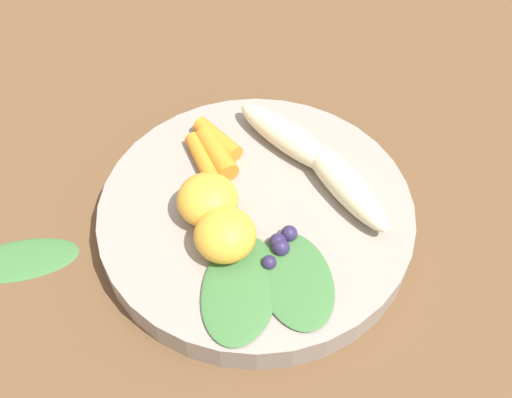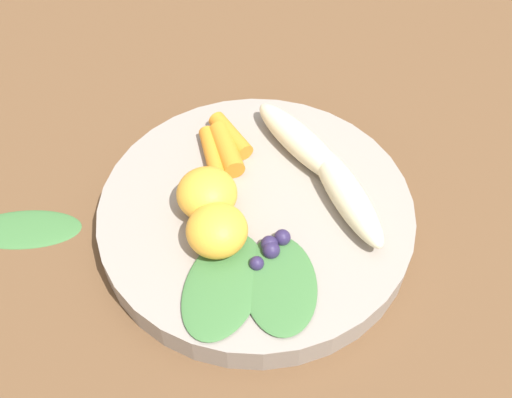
{
  "view_description": "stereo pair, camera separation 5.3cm",
  "coord_description": "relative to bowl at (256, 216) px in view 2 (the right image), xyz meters",
  "views": [
    {
      "loc": [
        0.31,
        -0.13,
        0.46
      ],
      "look_at": [
        0.0,
        0.0,
        0.04
      ],
      "focal_mm": 43.46,
      "sensor_mm": 36.0,
      "label": 1
    },
    {
      "loc": [
        0.33,
        -0.08,
        0.46
      ],
      "look_at": [
        0.0,
        0.0,
        0.04
      ],
      "focal_mm": 43.46,
      "sensor_mm": 36.0,
      "label": 2
    }
  ],
  "objects": [
    {
      "name": "carrot_mid_left",
      "position": [
        -0.06,
        -0.01,
        0.02
      ],
      "size": [
        0.06,
        0.02,
        0.02
      ],
      "primitive_type": "cylinder",
      "rotation": [
        0.0,
        1.57,
        3.21
      ],
      "color": "orange",
      "rests_on": "bowl"
    },
    {
      "name": "ground_plane",
      "position": [
        0.0,
        0.0,
        -0.01
      ],
      "size": [
        2.4,
        2.4,
        0.0
      ],
      "primitive_type": "plane",
      "color": "brown"
    },
    {
      "name": "kale_leaf_right",
      "position": [
        0.08,
        -0.0,
        0.02
      ],
      "size": [
        0.1,
        0.08,
        0.01
      ],
      "primitive_type": "ellipsoid",
      "rotation": [
        0.0,
        0.0,
        6.1
      ],
      "color": "#3D7038",
      "rests_on": "bowl"
    },
    {
      "name": "bowl",
      "position": [
        0.0,
        0.0,
        0.0
      ],
      "size": [
        0.28,
        0.28,
        0.03
      ],
      "primitive_type": "cylinder",
      "color": "gray",
      "rests_on": "ground_plane"
    },
    {
      "name": "carrot_front",
      "position": [
        -0.08,
        -0.01,
        0.02
      ],
      "size": [
        0.06,
        0.03,
        0.02
      ],
      "primitive_type": "cylinder",
      "rotation": [
        0.0,
        1.57,
        3.48
      ],
      "color": "orange",
      "rests_on": "bowl"
    },
    {
      "name": "blueberry_pile",
      "position": [
        0.05,
        0.0,
        0.02
      ],
      "size": [
        0.03,
        0.04,
        0.01
      ],
      "color": "#2D234C",
      "rests_on": "bowl"
    },
    {
      "name": "orange_segment_far",
      "position": [
        -0.01,
        -0.04,
        0.03
      ],
      "size": [
        0.05,
        0.05,
        0.04
      ],
      "primitive_type": "ellipsoid",
      "color": "#F4A833",
      "rests_on": "bowl"
    },
    {
      "name": "banana_peeled_right",
      "position": [
        0.02,
        0.08,
        0.03
      ],
      "size": [
        0.12,
        0.05,
        0.03
      ],
      "primitive_type": "ellipsoid",
      "rotation": [
        0.0,
        0.0,
        3.29
      ],
      "color": "beige",
      "rests_on": "bowl"
    },
    {
      "name": "kale_leaf_stray",
      "position": [
        -0.04,
        -0.21,
        -0.01
      ],
      "size": [
        0.06,
        0.11,
        0.01
      ],
      "primitive_type": "ellipsoid",
      "rotation": [
        0.0,
        0.0,
        4.52
      ],
      "color": "#3D7038",
      "rests_on": "ground_plane"
    },
    {
      "name": "banana_peeled_left",
      "position": [
        -0.05,
        0.06,
        0.03
      ],
      "size": [
        0.12,
        0.07,
        0.03
      ],
      "primitive_type": "ellipsoid",
      "rotation": [
        0.0,
        0.0,
        3.54
      ],
      "color": "beige",
      "rests_on": "bowl"
    },
    {
      "name": "kale_leaf_left",
      "position": [
        0.07,
        -0.04,
        0.02
      ],
      "size": [
        0.12,
        0.1,
        0.01
      ],
      "primitive_type": "ellipsoid",
      "rotation": [
        0.0,
        0.0,
        5.77
      ],
      "color": "#3D7038",
      "rests_on": "bowl"
    },
    {
      "name": "orange_segment_near",
      "position": [
        0.03,
        -0.04,
        0.03
      ],
      "size": [
        0.05,
        0.05,
        0.04
      ],
      "primitive_type": "ellipsoid",
      "color": "#F4A833",
      "rests_on": "bowl"
    },
    {
      "name": "carrot_mid_right",
      "position": [
        -0.06,
        -0.03,
        0.02
      ],
      "size": [
        0.06,
        0.02,
        0.02
      ],
      "primitive_type": "cylinder",
      "rotation": [
        0.0,
        1.57,
        3.14
      ],
      "color": "orange",
      "rests_on": "bowl"
    }
  ]
}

